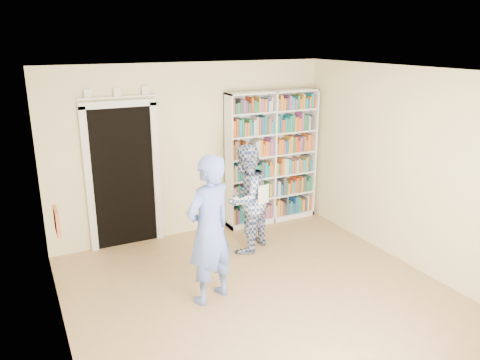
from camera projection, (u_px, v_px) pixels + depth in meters
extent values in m
plane|color=#9B7A4B|center=(271.00, 305.00, 5.57)|extent=(5.00, 5.00, 0.00)
plane|color=white|center=(276.00, 73.00, 4.78)|extent=(5.00, 5.00, 0.00)
plane|color=beige|center=(192.00, 151.00, 7.31)|extent=(4.50, 0.00, 4.50)
plane|color=beige|center=(57.00, 234.00, 4.22)|extent=(0.00, 5.00, 5.00)
plane|color=beige|center=(421.00, 173.00, 6.13)|extent=(0.00, 5.00, 5.00)
cube|color=white|center=(272.00, 158.00, 7.82)|extent=(1.62, 0.30, 2.23)
cube|color=white|center=(272.00, 158.00, 7.82)|extent=(0.03, 0.30, 2.23)
cube|color=black|center=(124.00, 178.00, 6.92)|extent=(0.90, 0.03, 2.10)
cube|color=silver|center=(89.00, 183.00, 6.69)|extent=(0.10, 0.06, 2.20)
cube|color=silver|center=(157.00, 174.00, 7.12)|extent=(0.10, 0.06, 2.20)
cube|color=silver|center=(118.00, 104.00, 6.58)|extent=(1.10, 0.06, 0.10)
cube|color=silver|center=(118.00, 97.00, 6.55)|extent=(1.10, 0.08, 0.02)
cube|color=brown|center=(57.00, 221.00, 4.38)|extent=(0.03, 0.25, 0.25)
imported|color=#5B79CB|center=(209.00, 230.00, 5.44)|extent=(0.77, 0.63, 1.81)
imported|color=navy|center=(245.00, 199.00, 6.79)|extent=(0.99, 0.93, 1.61)
cube|color=white|center=(263.00, 194.00, 6.61)|extent=(0.19, 0.05, 0.27)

